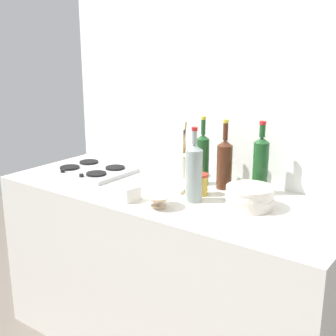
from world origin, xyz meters
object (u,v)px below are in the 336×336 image
wine_bottle_mid_right (224,163)px  butter_dish (125,192)px  utensil_crock (183,165)px  condiment_jar_front (200,184)px  plate_stack (250,197)px  wine_bottle_mid_left (261,165)px  wine_bottle_leftmost (194,172)px  wine_bottle_rightmost (203,158)px  stovetop_hob (92,170)px  cutting_board (162,186)px  mixing_bowl (158,200)px

wine_bottle_mid_right → butter_dish: (-0.30, -0.42, -0.10)m
utensil_crock → condiment_jar_front: 0.32m
plate_stack → wine_bottle_mid_left: size_ratio=0.61×
wine_bottle_leftmost → wine_bottle_rightmost: size_ratio=0.98×
butter_dish → stovetop_hob: bearing=153.0°
butter_dish → utensil_crock: 0.47m
wine_bottle_mid_left → butter_dish: (-0.48, -0.45, -0.11)m
butter_dish → plate_stack: bearing=24.9°
stovetop_hob → condiment_jar_front: (0.71, 0.03, 0.04)m
condiment_jar_front → cutting_board: size_ratio=0.40×
wine_bottle_mid_right → cutting_board: (-0.26, -0.18, -0.12)m
mixing_bowl → utensil_crock: bearing=111.3°
wine_bottle_rightmost → stovetop_hob: bearing=-163.1°
butter_dish → condiment_jar_front: condiment_jar_front is taller
utensil_crock → cutting_board: (0.02, -0.22, -0.06)m
cutting_board → wine_bottle_mid_left: bearing=24.3°
wine_bottle_mid_left → utensil_crock: wine_bottle_mid_left is taller
wine_bottle_mid_left → butter_dish: 0.67m
stovetop_hob → wine_bottle_mid_left: size_ratio=1.18×
stovetop_hob → condiment_jar_front: condiment_jar_front is taller
utensil_crock → mixing_bowl: bearing=-68.7°
condiment_jar_front → utensil_crock: bearing=139.5°
mixing_bowl → wine_bottle_mid_right: bearing=76.2°
stovetop_hob → cutting_board: stovetop_hob is taller
mixing_bowl → cutting_board: mixing_bowl is taller
mixing_bowl → cutting_board: 0.29m
plate_stack → wine_bottle_rightmost: (-0.36, 0.17, 0.09)m
wine_bottle_mid_left → utensil_crock: 0.47m
stovetop_hob → butter_dish: size_ratio=3.09×
butter_dish → cutting_board: size_ratio=0.51×
stovetop_hob → butter_dish: butter_dish is taller
wine_bottle_mid_left → utensil_crock: bearing=177.4°
wine_bottle_leftmost → wine_bottle_mid_left: size_ratio=0.97×
plate_stack → cutting_board: (-0.50, -0.00, -0.04)m
wine_bottle_mid_right → butter_dish: 0.53m
butter_dish → cutting_board: bearing=82.3°
utensil_crock → wine_bottle_leftmost: bearing=-48.6°
wine_bottle_mid_right → wine_bottle_rightmost: (-0.13, -0.00, 0.01)m
stovetop_hob → mixing_bowl: bearing=-19.1°
wine_bottle_leftmost → wine_bottle_mid_right: (0.02, 0.25, -0.01)m
wine_bottle_mid_left → mixing_bowl: (-0.29, -0.44, -0.11)m
stovetop_hob → plate_stack: size_ratio=1.93×
wine_bottle_leftmost → utensil_crock: size_ratio=1.16×
condiment_jar_front → wine_bottle_mid_left: bearing=39.2°
condiment_jar_front → stovetop_hob: bearing=-177.3°
wine_bottle_leftmost → mixing_bowl: size_ratio=2.28×
wine_bottle_mid_right → utensil_crock: bearing=170.7°
mixing_bowl → butter_dish: bearing=-178.0°
plate_stack → cutting_board: plate_stack is taller
mixing_bowl → butter_dish: size_ratio=1.12×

